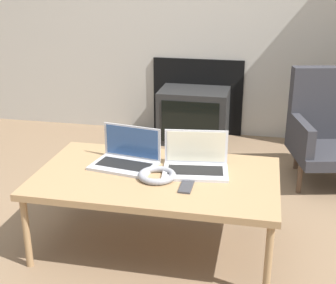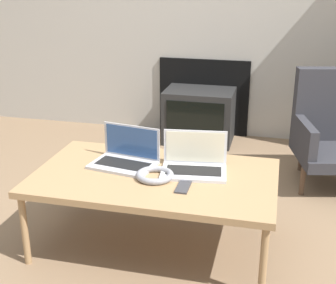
# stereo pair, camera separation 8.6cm
# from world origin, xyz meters

# --- Properties ---
(ground_plane) EXTENTS (14.00, 14.00, 0.00)m
(ground_plane) POSITION_xyz_m (0.00, 0.00, 0.00)
(ground_plane) COLOR #7A6047
(table) EXTENTS (1.29, 0.75, 0.43)m
(table) POSITION_xyz_m (0.00, 0.13, 0.40)
(table) COLOR #9E7A51
(table) RESTS_ON ground_plane
(laptop_left) EXTENTS (0.38, 0.29, 0.21)m
(laptop_left) POSITION_xyz_m (-0.19, 0.22, 0.47)
(laptop_left) COLOR #B2B2B7
(laptop_left) RESTS_ON table
(laptop_right) EXTENTS (0.37, 0.27, 0.21)m
(laptop_right) POSITION_xyz_m (0.20, 0.22, 0.47)
(laptop_right) COLOR silver
(laptop_right) RESTS_ON table
(headphones) EXTENTS (0.20, 0.20, 0.03)m
(headphones) POSITION_xyz_m (0.01, 0.08, 0.45)
(headphones) COLOR gray
(headphones) RESTS_ON table
(phone) EXTENTS (0.06, 0.14, 0.01)m
(phone) POSITION_xyz_m (0.18, -0.00, 0.43)
(phone) COLOR #333338
(phone) RESTS_ON table
(tv) EXTENTS (0.60, 0.42, 0.47)m
(tv) POSITION_xyz_m (-0.06, 1.85, 0.23)
(tv) COLOR black
(tv) RESTS_ON ground_plane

